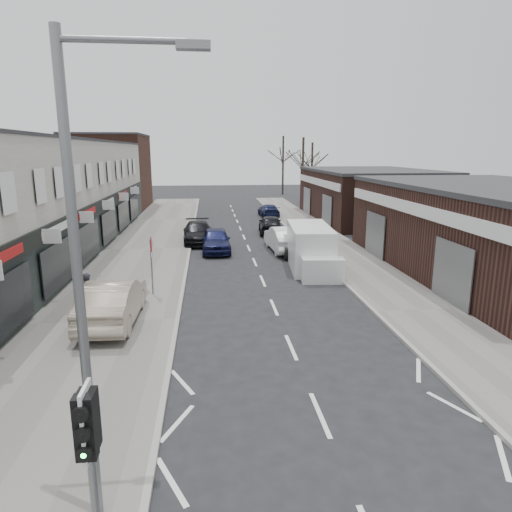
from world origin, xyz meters
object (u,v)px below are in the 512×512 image
object	(u,v)px
street_lamp	(88,267)
parked_car_right_a	(284,239)
sedan_on_pavement	(113,301)
parked_car_left_b	(198,232)
warning_sign	(152,249)
traffic_light	(89,439)
pedestrian	(88,295)
parked_car_right_c	(269,210)
parked_car_left_a	(216,240)
white_van	(310,249)
parked_car_right_b	(270,224)

from	to	relation	value
street_lamp	parked_car_right_a	xyz separation A→B (m)	(6.73, 21.68, -3.80)
sedan_on_pavement	parked_car_left_b	xyz separation A→B (m)	(2.85, 15.56, -0.21)
warning_sign	parked_car_right_a	world-z (taller)	warning_sign
traffic_light	parked_car_right_a	distance (m)	23.88
traffic_light	pedestrian	distance (m)	11.79
warning_sign	parked_car_left_b	bearing A→B (deg)	81.82
parked_car_right_c	warning_sign	bearing A→B (deg)	69.16
pedestrian	parked_car_left_a	size ratio (longest dim) A/B	0.39
traffic_light	white_van	distance (m)	19.71
white_van	parked_car_left_a	xyz separation A→B (m)	(-5.13, 4.88, -0.35)
white_van	parked_car_left_b	xyz separation A→B (m)	(-6.33, 8.00, -0.38)
traffic_light	parked_car_right_a	size ratio (longest dim) A/B	0.63
white_van	parked_car_left_b	distance (m)	10.20
warning_sign	parked_car_left_a	world-z (taller)	warning_sign
pedestrian	parked_car_left_a	distance (m)	12.85
traffic_light	pedestrian	bearing A→B (deg)	104.38
traffic_light	sedan_on_pavement	distance (m)	10.95
parked_car_left_b	street_lamp	bearing A→B (deg)	-94.97
parked_car_right_a	parked_car_right_b	bearing A→B (deg)	-93.71
parked_car_right_a	parked_car_right_b	distance (m)	6.47
pedestrian	traffic_light	bearing A→B (deg)	121.36
sedan_on_pavement	parked_car_right_b	xyz separation A→B (m)	(8.45, 18.67, -0.21)
street_lamp	sedan_on_pavement	distance (m)	10.31
street_lamp	warning_sign	xyz separation A→B (m)	(-0.63, 12.80, -2.42)
sedan_on_pavement	parked_car_right_b	bearing A→B (deg)	-113.29
warning_sign	parked_car_right_c	distance (m)	26.19
street_lamp	pedestrian	distance (m)	11.11
parked_car_left_a	parked_car_right_c	xyz separation A→B (m)	(5.51, 15.61, -0.15)
parked_car_right_a	parked_car_right_b	size ratio (longest dim) A/B	1.14
street_lamp	parked_car_right_b	bearing A→B (deg)	76.56
sedan_on_pavement	traffic_light	bearing A→B (deg)	100.91
white_van	parked_car_left_a	size ratio (longest dim) A/B	1.39
parked_car_right_a	parked_car_right_c	bearing A→B (deg)	-97.72
white_van	pedestrian	size ratio (longest dim) A/B	3.52
parked_car_left_b	parked_car_right_b	bearing A→B (deg)	26.69
parked_car_left_a	parked_car_right_c	bearing A→B (deg)	69.93
warning_sign	parked_car_right_b	distance (m)	17.09
white_van	parked_car_left_b	size ratio (longest dim) A/B	1.23
street_lamp	parked_car_right_a	distance (m)	23.01
street_lamp	parked_car_left_b	distance (m)	25.36
white_van	sedan_on_pavement	distance (m)	11.89
parked_car_left_b	parked_car_right_c	bearing A→B (deg)	59.37
parked_car_right_a	parked_car_left_b	bearing A→B (deg)	-34.66
street_lamp	parked_car_left_a	size ratio (longest dim) A/B	1.78
parked_car_left_a	parked_car_left_b	bearing A→B (deg)	110.45
pedestrian	parked_car_left_b	xyz separation A→B (m)	(3.91, 14.91, -0.27)
warning_sign	parked_car_left_b	size ratio (longest dim) A/B	0.53
street_lamp	white_van	world-z (taller)	street_lamp
warning_sign	parked_car_right_a	xyz separation A→B (m)	(7.36, 8.88, -1.38)
parked_car_left_b	parked_car_right_c	world-z (taller)	parked_car_left_b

